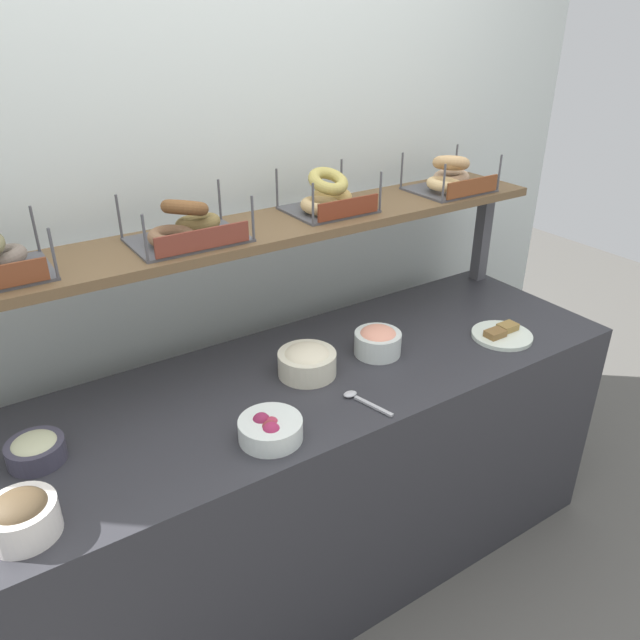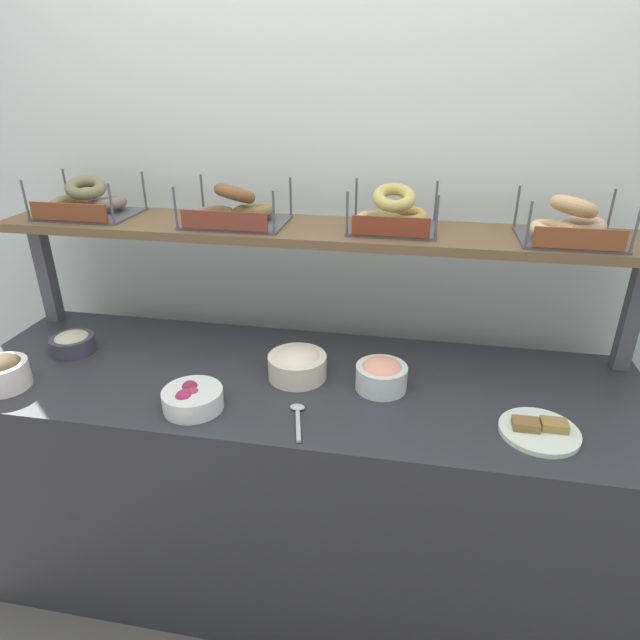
{
  "view_description": "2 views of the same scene",
  "coord_description": "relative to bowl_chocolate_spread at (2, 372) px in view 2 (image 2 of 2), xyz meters",
  "views": [
    {
      "loc": [
        -0.9,
        -1.43,
        1.91
      ],
      "look_at": [
        0.05,
        0.01,
        1.03
      ],
      "focal_mm": 34.5,
      "sensor_mm": 36.0,
      "label": 1
    },
    {
      "loc": [
        0.35,
        -1.46,
        1.75
      ],
      "look_at": [
        0.06,
        0.09,
        1.02
      ],
      "focal_mm": 30.27,
      "sensor_mm": 36.0,
      "label": 2
    }
  ],
  "objects": [
    {
      "name": "bagel_basket_sesame",
      "position": [
        1.15,
        0.5,
        0.42
      ],
      "size": [
        0.28,
        0.24,
        0.15
      ],
      "color": "#4C4C51",
      "rests_on": "upper_shelf"
    },
    {
      "name": "shelf_riser_right",
      "position": [
        1.94,
        0.49,
        0.15
      ],
      "size": [
        0.05,
        0.05,
        0.4
      ],
      "primitive_type": "cube",
      "color": "#4C4C51",
      "rests_on": "deli_counter"
    },
    {
      "name": "bowl_tuna_salad",
      "position": [
        0.07,
        0.25,
        -0.02
      ],
      "size": [
        0.15,
        0.15,
        0.07
      ],
      "color": "#3C3A4A",
      "rests_on": "deli_counter"
    },
    {
      "name": "bagel_basket_cinnamon_raisin",
      "position": [
        0.63,
        0.48,
        0.42
      ],
      "size": [
        0.34,
        0.26,
        0.14
      ],
      "color": "#4C4C51",
      "rests_on": "upper_shelf"
    },
    {
      "name": "bowl_chocolate_spread",
      "position": [
        0.0,
        0.0,
        0.0
      ],
      "size": [
        0.16,
        0.16,
        0.11
      ],
      "color": "white",
      "rests_on": "deli_counter"
    },
    {
      "name": "bowl_lox_spread",
      "position": [
        1.16,
        0.21,
        -0.0
      ],
      "size": [
        0.16,
        0.16,
        0.1
      ],
      "color": "silver",
      "rests_on": "deli_counter"
    },
    {
      "name": "bagel_basket_plain",
      "position": [
        1.69,
        0.47,
        0.43
      ],
      "size": [
        0.3,
        0.24,
        0.15
      ],
      "color": "#4C4C51",
      "rests_on": "upper_shelf"
    },
    {
      "name": "ground_plane",
      "position": [
        0.89,
        0.22,
        -0.9
      ],
      "size": [
        8.0,
        8.0,
        0.0
      ],
      "primitive_type": "plane",
      "color": "#595651"
    },
    {
      "name": "bowl_potato_salad",
      "position": [
        0.89,
        0.23,
        -0.0
      ],
      "size": [
        0.19,
        0.19,
        0.1
      ],
      "color": "beige",
      "rests_on": "deli_counter"
    },
    {
      "name": "deli_counter",
      "position": [
        0.89,
        0.22,
        -0.48
      ],
      "size": [
        2.21,
        0.7,
        0.85
      ],
      "primitive_type": "cube",
      "color": "#2D2D33",
      "rests_on": "ground_plane"
    },
    {
      "name": "serving_spoon_near_plate",
      "position": [
        0.94,
        0.01,
        -0.05
      ],
      "size": [
        0.07,
        0.17,
        0.01
      ],
      "color": "#B7B7BC",
      "rests_on": "deli_counter"
    },
    {
      "name": "back_wall",
      "position": [
        0.89,
        0.77,
        0.3
      ],
      "size": [
        3.41,
        0.06,
        2.4
      ],
      "primitive_type": "cube",
      "color": "silver",
      "rests_on": "ground_plane"
    },
    {
      "name": "serving_plate_white",
      "position": [
        1.61,
        0.05,
        -0.04
      ],
      "size": [
        0.22,
        0.22,
        0.04
      ],
      "color": "white",
      "rests_on": "deli_counter"
    },
    {
      "name": "shelf_riser_left",
      "position": [
        -0.16,
        0.49,
        0.15
      ],
      "size": [
        0.05,
        0.05,
        0.4
      ],
      "primitive_type": "cube",
      "color": "#4C4C51",
      "rests_on": "deli_counter"
    },
    {
      "name": "bagel_basket_poppy",
      "position": [
        0.07,
        0.49,
        0.42
      ],
      "size": [
        0.33,
        0.26,
        0.14
      ],
      "color": "#4C4C51",
      "rests_on": "upper_shelf"
    },
    {
      "name": "bowl_beet_salad",
      "position": [
        0.63,
        -0.0,
        -0.02
      ],
      "size": [
        0.18,
        0.18,
        0.08
      ],
      "color": "white",
      "rests_on": "deli_counter"
    },
    {
      "name": "upper_shelf",
      "position": [
        0.89,
        0.49,
        0.36
      ],
      "size": [
        2.17,
        0.32,
        0.03
      ],
      "primitive_type": "cube",
      "color": "brown",
      "rests_on": "shelf_riser_left"
    }
  ]
}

